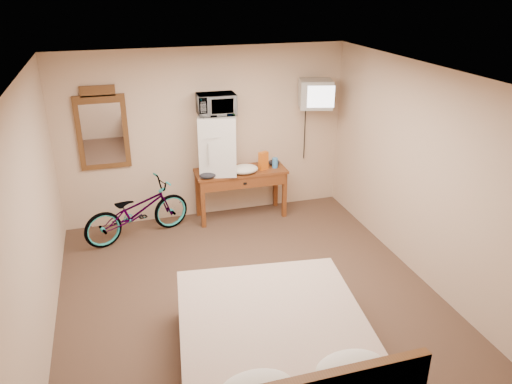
# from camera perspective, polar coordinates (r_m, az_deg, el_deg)

# --- Properties ---
(room) EXTENTS (4.60, 4.64, 2.50)m
(room) POSITION_cam_1_polar(r_m,az_deg,el_deg) (5.24, -0.90, -0.41)
(room) COLOR #402F20
(room) RESTS_ON ground
(desk) EXTENTS (1.35, 0.54, 0.75)m
(desk) POSITION_cam_1_polar(r_m,az_deg,el_deg) (7.37, -1.68, 1.57)
(desk) COLOR brown
(desk) RESTS_ON floor
(mini_fridge) EXTENTS (0.62, 0.61, 0.85)m
(mini_fridge) POSITION_cam_1_polar(r_m,az_deg,el_deg) (7.15, -4.42, 5.50)
(mini_fridge) COLOR silver
(mini_fridge) RESTS_ON desk
(microwave) EXTENTS (0.53, 0.37, 0.29)m
(microwave) POSITION_cam_1_polar(r_m,az_deg,el_deg) (7.00, -4.57, 9.97)
(microwave) COLOR silver
(microwave) RESTS_ON mini_fridge
(snack_bag) EXTENTS (0.15, 0.12, 0.27)m
(snack_bag) POSITION_cam_1_polar(r_m,az_deg,el_deg) (7.33, 0.85, 3.59)
(snack_bag) COLOR #CA5B12
(snack_bag) RESTS_ON desk
(blue_cup) EXTENTS (0.08, 0.08, 0.15)m
(blue_cup) POSITION_cam_1_polar(r_m,az_deg,el_deg) (7.43, 2.18, 3.36)
(blue_cup) COLOR #3C87CE
(blue_cup) RESTS_ON desk
(cloth_cream) EXTENTS (0.40, 0.31, 0.12)m
(cloth_cream) POSITION_cam_1_polar(r_m,az_deg,el_deg) (7.21, -1.32, 2.63)
(cloth_cream) COLOR white
(cloth_cream) RESTS_ON desk
(cloth_dark_a) EXTENTS (0.24, 0.18, 0.09)m
(cloth_dark_a) POSITION_cam_1_polar(r_m,az_deg,el_deg) (7.06, -5.54, 1.93)
(cloth_dark_a) COLOR black
(cloth_dark_a) RESTS_ON desk
(cloth_dark_b) EXTENTS (0.17, 0.14, 0.08)m
(cloth_dark_b) POSITION_cam_1_polar(r_m,az_deg,el_deg) (7.55, 2.05, 3.40)
(cloth_dark_b) COLOR black
(cloth_dark_b) RESTS_ON desk
(crt_television) EXTENTS (0.55, 0.62, 0.41)m
(crt_television) POSITION_cam_1_polar(r_m,az_deg,el_deg) (7.40, 6.81, 11.07)
(crt_television) COLOR black
(crt_television) RESTS_ON room
(wall_mirror) EXTENTS (0.68, 0.04, 1.16)m
(wall_mirror) POSITION_cam_1_polar(r_m,az_deg,el_deg) (7.15, -17.16, 6.84)
(wall_mirror) COLOR brown
(wall_mirror) RESTS_ON room
(bicycle) EXTENTS (1.60, 1.00, 0.80)m
(bicycle) POSITION_cam_1_polar(r_m,az_deg,el_deg) (7.07, -13.43, -2.11)
(bicycle) COLOR black
(bicycle) RESTS_ON floor
(bed) EXTENTS (1.93, 2.40, 0.90)m
(bed) POSITION_cam_1_polar(r_m,az_deg,el_deg) (4.62, 2.63, -18.28)
(bed) COLOR brown
(bed) RESTS_ON floor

